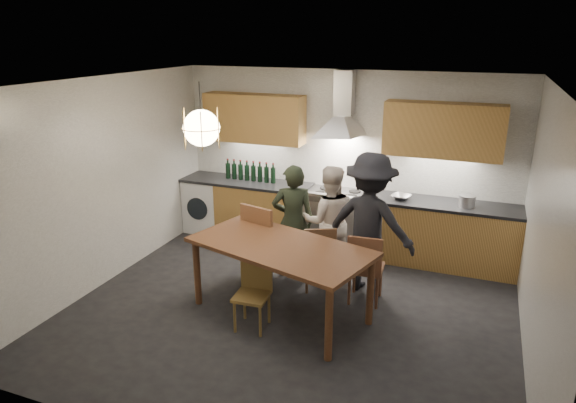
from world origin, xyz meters
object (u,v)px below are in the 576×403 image
(person_left, at_px, (293,221))
(person_right, at_px, (369,223))
(person_mid, at_px, (329,221))
(mixing_bowl, at_px, (401,197))
(wine_bottles, at_px, (250,171))
(dining_table, at_px, (280,253))
(chair_back_left, at_px, (263,238))
(stock_pot, at_px, (467,201))
(chair_front, at_px, (254,287))

(person_left, relative_size, person_right, 0.86)
(person_mid, height_order, mixing_bowl, person_mid)
(mixing_bowl, bearing_deg, wine_bottles, 177.62)
(person_mid, height_order, person_right, person_right)
(person_left, xyz_separation_m, mixing_bowl, (1.22, 1.00, 0.18))
(person_right, bearing_deg, person_left, 5.82)
(mixing_bowl, bearing_deg, dining_table, -116.64)
(chair_back_left, distance_m, mixing_bowl, 2.04)
(dining_table, distance_m, mixing_bowl, 2.24)
(person_right, relative_size, mixing_bowl, 6.80)
(stock_pot, bearing_deg, person_right, -136.39)
(mixing_bowl, relative_size, stock_pot, 1.22)
(stock_pot, bearing_deg, wine_bottles, 178.07)
(chair_back_left, relative_size, person_right, 0.61)
(person_left, height_order, mixing_bowl, person_left)
(person_mid, distance_m, mixing_bowl, 1.14)
(dining_table, distance_m, wine_bottles, 2.50)
(chair_back_left, bearing_deg, stock_pot, -135.37)
(chair_front, bearing_deg, stock_pot, 44.08)
(person_left, xyz_separation_m, person_mid, (0.43, 0.20, -0.01))
(chair_front, height_order, person_mid, person_mid)
(chair_front, xyz_separation_m, person_mid, (0.39, 1.51, 0.29))
(person_mid, bearing_deg, chair_front, 53.56)
(wine_bottles, bearing_deg, person_mid, -30.13)
(chair_front, bearing_deg, wine_bottles, 111.35)
(dining_table, relative_size, person_right, 1.27)
(chair_front, height_order, person_left, person_left)
(chair_front, height_order, mixing_bowl, mixing_bowl)
(dining_table, xyz_separation_m, stock_pot, (1.86, 1.98, 0.22))
(chair_front, height_order, wine_bottles, wine_bottles)
(dining_table, distance_m, person_mid, 1.21)
(mixing_bowl, bearing_deg, stock_pot, -0.69)
(chair_back_left, bearing_deg, chair_front, 123.43)
(mixing_bowl, bearing_deg, chair_back_left, -138.12)
(person_left, distance_m, wine_bottles, 1.60)
(chair_back_left, height_order, person_left, person_left)
(person_right, bearing_deg, mixing_bowl, -94.05)
(person_left, distance_m, stock_pot, 2.31)
(dining_table, xyz_separation_m, person_right, (0.79, 0.96, 0.12))
(person_right, relative_size, stock_pot, 8.33)
(person_right, height_order, stock_pot, person_right)
(person_right, xyz_separation_m, mixing_bowl, (0.21, 1.03, 0.05))
(stock_pot, bearing_deg, chair_front, -131.55)
(stock_pot, xyz_separation_m, wine_bottles, (-3.20, 0.11, 0.08))
(dining_table, height_order, wine_bottles, wine_bottles)
(person_right, bearing_deg, chair_front, 60.55)
(person_right, bearing_deg, chair_back_left, 21.43)
(chair_back_left, relative_size, stock_pot, 5.05)
(chair_front, relative_size, wine_bottles, 0.94)
(dining_table, relative_size, chair_front, 2.80)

